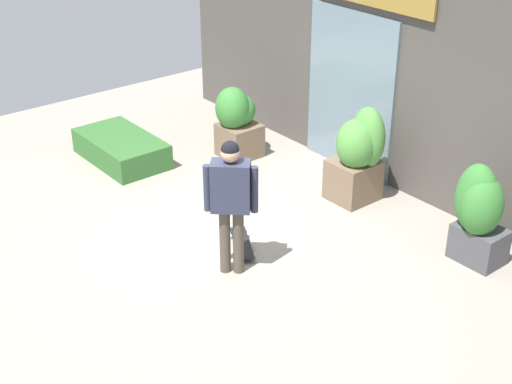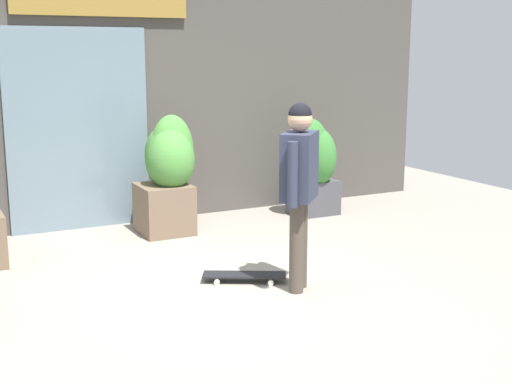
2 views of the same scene
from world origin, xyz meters
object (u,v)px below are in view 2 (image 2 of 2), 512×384
Objects in this scene: planter_box_right at (168,171)px; planter_box_left at (312,164)px; skateboard at (244,275)px; skateboarder at (299,177)px.

planter_box_left is at bearing -0.72° from planter_box_right.
skateboard is 2.18m from planter_box_right.
planter_box_left is (1.66, 2.47, -0.37)m from skateboarder.
skateboard is (-0.34, 0.42, -0.99)m from skateboarder.
planter_box_left is 2.00m from planter_box_right.
planter_box_right is at bearing -61.42° from skateboard.
skateboarder is 2.53m from planter_box_right.
planter_box_left is at bearing -80.86° from skateboarder.
planter_box_right is at bearing -39.13° from skateboarder.
planter_box_right reaches higher than planter_box_left.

